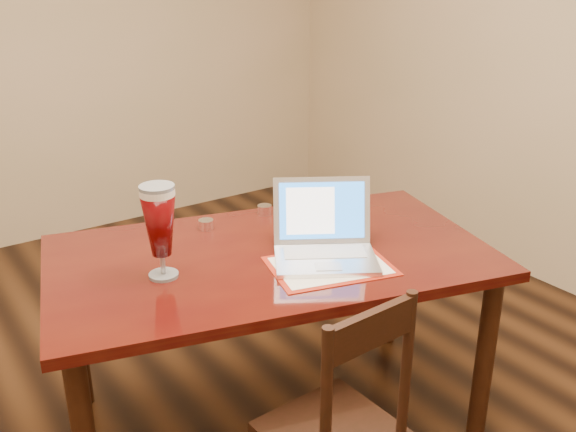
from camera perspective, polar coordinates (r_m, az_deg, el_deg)
dining_table at (r=2.40m, az=-1.72°, el=-4.97°), size 1.79×1.30×1.08m
dining_chair at (r=2.07m, az=4.52°, el=-18.48°), size 0.40×0.38×0.90m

